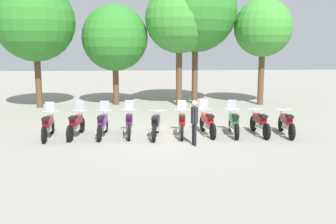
# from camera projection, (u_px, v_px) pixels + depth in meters

# --- Properties ---
(ground_plane) EXTENTS (80.00, 80.00, 0.00)m
(ground_plane) POSITION_uv_depth(u_px,v_px,m) (169.00, 136.00, 15.52)
(ground_plane) COLOR gray
(motorcycle_0) EXTENTS (0.62, 2.19, 1.37)m
(motorcycle_0) POSITION_uv_depth(u_px,v_px,m) (48.00, 125.00, 15.11)
(motorcycle_0) COLOR black
(motorcycle_0) RESTS_ON ground_plane
(motorcycle_1) EXTENTS (0.67, 2.18, 1.37)m
(motorcycle_1) POSITION_uv_depth(u_px,v_px,m) (76.00, 124.00, 15.34)
(motorcycle_1) COLOR black
(motorcycle_1) RESTS_ON ground_plane
(motorcycle_2) EXTENTS (0.62, 2.19, 1.37)m
(motorcycle_2) POSITION_uv_depth(u_px,v_px,m) (103.00, 124.00, 15.38)
(motorcycle_2) COLOR black
(motorcycle_2) RESTS_ON ground_plane
(motorcycle_3) EXTENTS (0.62, 2.19, 1.37)m
(motorcycle_3) POSITION_uv_depth(u_px,v_px,m) (129.00, 123.00, 15.52)
(motorcycle_3) COLOR black
(motorcycle_3) RESTS_ON ground_plane
(motorcycle_4) EXTENTS (0.66, 2.18, 0.99)m
(motorcycle_4) POSITION_uv_depth(u_px,v_px,m) (156.00, 125.00, 15.30)
(motorcycle_4) COLOR black
(motorcycle_4) RESTS_ON ground_plane
(motorcycle_5) EXTENTS (0.62, 2.19, 1.37)m
(motorcycle_5) POSITION_uv_depth(u_px,v_px,m) (182.00, 123.00, 15.52)
(motorcycle_5) COLOR black
(motorcycle_5) RESTS_ON ground_plane
(motorcycle_6) EXTENTS (0.62, 2.19, 1.37)m
(motorcycle_6) POSITION_uv_depth(u_px,v_px,m) (207.00, 122.00, 15.68)
(motorcycle_6) COLOR black
(motorcycle_6) RESTS_ON ground_plane
(motorcycle_7) EXTENTS (0.62, 2.19, 1.37)m
(motorcycle_7) POSITION_uv_depth(u_px,v_px,m) (234.00, 122.00, 15.64)
(motorcycle_7) COLOR black
(motorcycle_7) RESTS_ON ground_plane
(motorcycle_8) EXTENTS (0.62, 2.19, 0.99)m
(motorcycle_8) POSITION_uv_depth(u_px,v_px,m) (260.00, 123.00, 15.65)
(motorcycle_8) COLOR black
(motorcycle_8) RESTS_ON ground_plane
(motorcycle_9) EXTENTS (0.62, 2.19, 0.99)m
(motorcycle_9) POSITION_uv_depth(u_px,v_px,m) (286.00, 123.00, 15.59)
(motorcycle_9) COLOR black
(motorcycle_9) RESTS_ON ground_plane
(person_0) EXTENTS (0.26, 0.41, 1.67)m
(person_0) POSITION_uv_depth(u_px,v_px,m) (194.00, 119.00, 13.94)
(person_0) COLOR black
(person_0) RESTS_ON ground_plane
(tree_0) EXTENTS (4.53, 4.53, 7.21)m
(tree_0) POSITION_uv_depth(u_px,v_px,m) (35.00, 22.00, 21.72)
(tree_0) COLOR brown
(tree_0) RESTS_ON ground_plane
(tree_1) EXTENTS (3.94, 3.94, 6.01)m
(tree_1) POSITION_uv_depth(u_px,v_px,m) (115.00, 38.00, 23.01)
(tree_1) COLOR brown
(tree_1) RESTS_ON ground_plane
(tree_2) EXTENTS (4.03, 4.03, 7.15)m
(tree_2) POSITION_uv_depth(u_px,v_px,m) (179.00, 19.00, 22.63)
(tree_2) COLOR brown
(tree_2) RESTS_ON ground_plane
(tree_3) EXTENTS (4.97, 4.97, 8.15)m
(tree_3) POSITION_uv_depth(u_px,v_px,m) (196.00, 11.00, 23.06)
(tree_3) COLOR brown
(tree_3) RESTS_ON ground_plane
(tree_4) EXTENTS (3.46, 3.46, 6.37)m
(tree_4) POSITION_uv_depth(u_px,v_px,m) (263.00, 28.00, 22.91)
(tree_4) COLOR brown
(tree_4) RESTS_ON ground_plane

